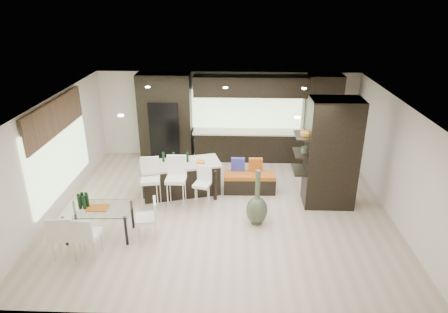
{
  "coord_description": "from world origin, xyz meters",
  "views": [
    {
      "loc": [
        0.34,
        -8.56,
        5.01
      ],
      "look_at": [
        0.0,
        0.6,
        1.15
      ],
      "focal_mm": 32.0,
      "sensor_mm": 36.0,
      "label": 1
    }
  ],
  "objects_px": {
    "kitchen_island": "(181,178)",
    "chair_end": "(146,221)",
    "stool_left": "(151,188)",
    "floor_vase": "(257,197)",
    "stool_right": "(202,192)",
    "dining_table": "(100,222)",
    "stool_mid": "(176,188)",
    "bench": "(249,182)",
    "chair_near": "(87,238)",
    "chair_far": "(65,237)"
  },
  "relations": [
    {
      "from": "stool_mid",
      "to": "bench",
      "type": "height_order",
      "value": "stool_mid"
    },
    {
      "from": "floor_vase",
      "to": "dining_table",
      "type": "xyz_separation_m",
      "value": [
        -3.42,
        -0.66,
        -0.32
      ]
    },
    {
      "from": "stool_left",
      "to": "chair_near",
      "type": "bearing_deg",
      "value": -121.97
    },
    {
      "from": "stool_mid",
      "to": "chair_end",
      "type": "relative_size",
      "value": 1.29
    },
    {
      "from": "kitchen_island",
      "to": "stool_right",
      "type": "xyz_separation_m",
      "value": [
        0.63,
        -0.73,
        0.0
      ]
    },
    {
      "from": "bench",
      "to": "chair_far",
      "type": "relative_size",
      "value": 1.46
    },
    {
      "from": "kitchen_island",
      "to": "chair_end",
      "type": "bearing_deg",
      "value": -118.64
    },
    {
      "from": "stool_mid",
      "to": "floor_vase",
      "type": "height_order",
      "value": "floor_vase"
    },
    {
      "from": "kitchen_island",
      "to": "stool_left",
      "type": "distance_m",
      "value": 0.99
    },
    {
      "from": "chair_far",
      "to": "floor_vase",
      "type": "bearing_deg",
      "value": 11.61
    },
    {
      "from": "stool_right",
      "to": "chair_far",
      "type": "bearing_deg",
      "value": -124.19
    },
    {
      "from": "stool_right",
      "to": "bench",
      "type": "xyz_separation_m",
      "value": [
        1.18,
        0.87,
        -0.16
      ]
    },
    {
      "from": "chair_far",
      "to": "chair_near",
      "type": "bearing_deg",
      "value": -7.39
    },
    {
      "from": "stool_mid",
      "to": "chair_near",
      "type": "xyz_separation_m",
      "value": [
        -1.48,
        -2.04,
        -0.08
      ]
    },
    {
      "from": "floor_vase",
      "to": "stool_left",
      "type": "bearing_deg",
      "value": 165.59
    },
    {
      "from": "kitchen_island",
      "to": "dining_table",
      "type": "height_order",
      "value": "kitchen_island"
    },
    {
      "from": "stool_mid",
      "to": "stool_right",
      "type": "height_order",
      "value": "stool_mid"
    },
    {
      "from": "stool_left",
      "to": "stool_right",
      "type": "bearing_deg",
      "value": -7.52
    },
    {
      "from": "floor_vase",
      "to": "chair_near",
      "type": "relative_size",
      "value": 1.48
    },
    {
      "from": "chair_near",
      "to": "chair_end",
      "type": "height_order",
      "value": "chair_near"
    },
    {
      "from": "kitchen_island",
      "to": "stool_mid",
      "type": "xyz_separation_m",
      "value": [
        0.0,
        -0.77,
        0.11
      ]
    },
    {
      "from": "stool_right",
      "to": "floor_vase",
      "type": "distance_m",
      "value": 1.5
    },
    {
      "from": "dining_table",
      "to": "stool_mid",
      "type": "bearing_deg",
      "value": 38.72
    },
    {
      "from": "bench",
      "to": "floor_vase",
      "type": "bearing_deg",
      "value": -86.4
    },
    {
      "from": "stool_right",
      "to": "dining_table",
      "type": "height_order",
      "value": "stool_right"
    },
    {
      "from": "stool_mid",
      "to": "floor_vase",
      "type": "bearing_deg",
      "value": -17.81
    },
    {
      "from": "stool_right",
      "to": "stool_mid",
      "type": "bearing_deg",
      "value": -159.16
    },
    {
      "from": "floor_vase",
      "to": "stool_right",
      "type": "bearing_deg",
      "value": 152.07
    },
    {
      "from": "bench",
      "to": "chair_near",
      "type": "bearing_deg",
      "value": -139.3
    },
    {
      "from": "kitchen_island",
      "to": "stool_mid",
      "type": "relative_size",
      "value": 1.92
    },
    {
      "from": "stool_mid",
      "to": "stool_right",
      "type": "distance_m",
      "value": 0.64
    },
    {
      "from": "stool_left",
      "to": "bench",
      "type": "distance_m",
      "value": 2.61
    },
    {
      "from": "bench",
      "to": "dining_table",
      "type": "relative_size",
      "value": 0.94
    },
    {
      "from": "floor_vase",
      "to": "chair_end",
      "type": "distance_m",
      "value": 2.5
    },
    {
      "from": "stool_mid",
      "to": "floor_vase",
      "type": "xyz_separation_m",
      "value": [
        1.94,
        -0.65,
        0.14
      ]
    },
    {
      "from": "stool_right",
      "to": "chair_near",
      "type": "xyz_separation_m",
      "value": [
        -2.11,
        -2.08,
        0.03
      ]
    },
    {
      "from": "stool_right",
      "to": "chair_near",
      "type": "distance_m",
      "value": 2.96
    },
    {
      "from": "stool_left",
      "to": "dining_table",
      "type": "distance_m",
      "value": 1.58
    },
    {
      "from": "floor_vase",
      "to": "chair_far",
      "type": "relative_size",
      "value": 1.44
    },
    {
      "from": "stool_left",
      "to": "chair_far",
      "type": "distance_m",
      "value": 2.43
    },
    {
      "from": "stool_left",
      "to": "chair_far",
      "type": "height_order",
      "value": "stool_left"
    },
    {
      "from": "stool_left",
      "to": "floor_vase",
      "type": "bearing_deg",
      "value": -23.62
    },
    {
      "from": "floor_vase",
      "to": "chair_far",
      "type": "height_order",
      "value": "floor_vase"
    },
    {
      "from": "stool_left",
      "to": "floor_vase",
      "type": "relative_size",
      "value": 0.76
    },
    {
      "from": "stool_right",
      "to": "chair_near",
      "type": "height_order",
      "value": "chair_near"
    },
    {
      "from": "kitchen_island",
      "to": "stool_right",
      "type": "relative_size",
      "value": 2.4
    },
    {
      "from": "chair_near",
      "to": "chair_far",
      "type": "xyz_separation_m",
      "value": [
        -0.45,
        -0.01,
        0.01
      ]
    },
    {
      "from": "chair_end",
      "to": "chair_near",
      "type": "bearing_deg",
      "value": 112.89
    },
    {
      "from": "chair_end",
      "to": "kitchen_island",
      "type": "bearing_deg",
      "value": -25.18
    },
    {
      "from": "kitchen_island",
      "to": "bench",
      "type": "bearing_deg",
      "value": -11.45
    }
  ]
}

